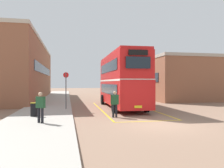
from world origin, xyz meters
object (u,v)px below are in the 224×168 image
Objects in this scene: double_decker_bus at (121,80)px; single_deck_bus at (110,86)px; pedestrian_boarding at (115,102)px; litter_bin at (34,109)px; pedestrian_waiting_near at (41,105)px; bus_stop_sign at (66,87)px.

double_decker_bus reaches higher than single_deck_bus.
double_decker_bus is at bearing -97.85° from single_deck_bus.
pedestrian_boarding is 1.98× the size of litter_bin.
bus_stop_sign reaches higher than pedestrian_waiting_near.
pedestrian_waiting_near is 0.55× the size of bus_stop_sign.
double_decker_bus is at bearing 13.73° from bus_stop_sign.
pedestrian_waiting_near is (-8.55, -24.55, -0.58)m from single_deck_bus.
litter_bin is at bearing 173.73° from pedestrian_boarding.
bus_stop_sign reaches higher than pedestrian_boarding.
double_decker_bus reaches higher than litter_bin.
litter_bin is (-0.66, 2.45, -0.49)m from pedestrian_waiting_near.
double_decker_bus is at bearing 35.04° from litter_bin.
double_decker_bus reaches higher than bus_stop_sign.
litter_bin is 4.29m from bus_stop_sign.
single_deck_bus is (2.39, 17.32, -0.87)m from double_decker_bus.
pedestrian_waiting_near reaches higher than litter_bin.
bus_stop_sign is (1.94, 3.59, 1.33)m from litter_bin.
pedestrian_boarding is at bearing -6.27° from litter_bin.
bus_stop_sign reaches higher than litter_bin.
litter_bin is (-6.82, -4.78, -1.94)m from double_decker_bus.
double_decker_bus is 5.06m from bus_stop_sign.
litter_bin is (-5.06, 0.56, -0.42)m from pedestrian_boarding.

